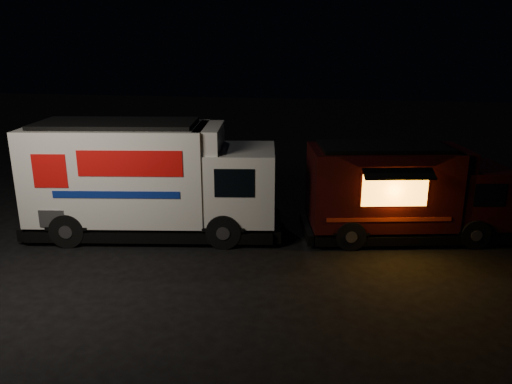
% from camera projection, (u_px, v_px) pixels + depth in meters
% --- Properties ---
extents(ground, '(80.00, 80.00, 0.00)m').
position_uv_depth(ground, '(173.00, 250.00, 13.72)').
color(ground, black).
rests_on(ground, ground).
extents(white_truck, '(7.66, 3.60, 3.34)m').
position_uv_depth(white_truck, '(154.00, 179.00, 14.50)').
color(white_truck, silver).
rests_on(white_truck, ground).
extents(red_truck, '(6.19, 3.31, 2.73)m').
position_uv_depth(red_truck, '(406.00, 191.00, 14.32)').
color(red_truck, '#35090D').
rests_on(red_truck, ground).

